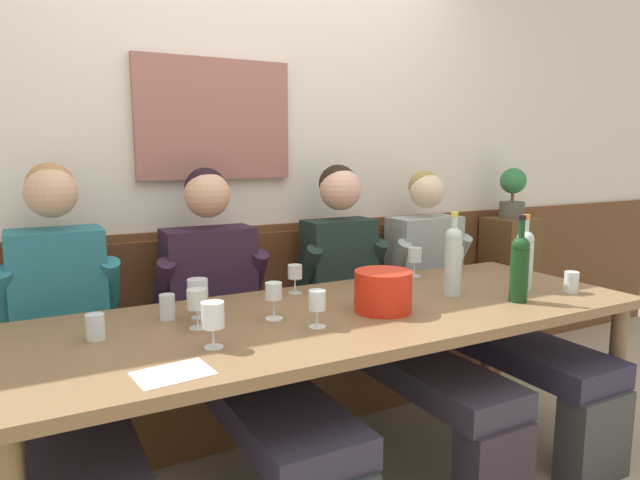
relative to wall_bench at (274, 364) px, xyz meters
name	(u,v)px	position (x,y,z in m)	size (l,w,h in m)	color
room_wall_back	(250,144)	(0.00, 0.26, 1.12)	(6.80, 0.12, 2.80)	silver
wood_wainscot_panel	(258,315)	(0.00, 0.21, 0.21)	(6.80, 0.03, 0.98)	brown
wall_bench	(274,364)	(0.00, 0.00, 0.00)	(2.78, 0.42, 0.94)	brown
dining_table	(344,328)	(0.00, -0.71, 0.40)	(2.48, 0.90, 0.75)	brown
person_center_right_seat	(67,348)	(-0.98, -0.36, 0.37)	(0.47, 1.33, 1.32)	#34343D
person_right_seat	(237,331)	(-0.33, -0.39, 0.34)	(0.52, 1.33, 1.29)	#2A3031
person_center_left_seat	(377,305)	(0.38, -0.38, 0.36)	(0.48, 1.33, 1.30)	#2D252E
person_left_seat	(469,298)	(0.95, -0.39, 0.32)	(0.52, 1.32, 1.26)	#363739
ice_bucket	(383,291)	(0.13, -0.78, 0.55)	(0.23, 0.23, 0.16)	red
wine_bottle_clear_water	(520,266)	(0.71, -0.93, 0.62)	(0.07, 0.07, 0.36)	#143918
wine_bottle_amber_mid	(524,258)	(0.87, -0.81, 0.61)	(0.08, 0.08, 0.34)	#B3C9C1
wine_bottle_green_tall	(453,259)	(0.53, -0.73, 0.63)	(0.07, 0.07, 0.36)	silver
wine_glass_center_front	(213,316)	(-0.58, -0.87, 0.57)	(0.07, 0.07, 0.15)	silver
wine_glass_right_end	(415,256)	(0.62, -0.35, 0.57)	(0.07, 0.07, 0.15)	silver
wine_glass_left_end	(197,301)	(-0.57, -0.66, 0.56)	(0.07, 0.07, 0.14)	silver
wine_glass_near_bucket	(295,273)	(-0.05, -0.37, 0.56)	(0.06, 0.06, 0.13)	silver
wine_glass_mid_right	(274,294)	(-0.29, -0.68, 0.56)	(0.07, 0.07, 0.14)	silver
wine_glass_by_bottle	(198,290)	(-0.53, -0.53, 0.57)	(0.08, 0.08, 0.15)	silver
wine_glass_mid_left	(317,302)	(-0.19, -0.84, 0.56)	(0.06, 0.06, 0.14)	silver
wine_glass_center_rear	(457,254)	(0.89, -0.35, 0.56)	(0.07, 0.07, 0.13)	silver
water_tumbler_left	(571,282)	(1.03, -0.94, 0.51)	(0.06, 0.06, 0.09)	silver
water_tumbler_right	(95,327)	(-0.90, -0.61, 0.51)	(0.06, 0.06, 0.09)	silver
water_tumbler_center	(167,307)	(-0.64, -0.50, 0.51)	(0.06, 0.06, 0.10)	silver
tasting_sheet_left_guest	(173,373)	(-0.75, -1.02, 0.47)	(0.21, 0.15, 0.00)	white
corner_pedestal	(507,289)	(1.69, 0.03, 0.19)	(0.28, 0.28, 0.94)	brown
potted_plant	(513,192)	(1.69, 0.03, 0.83)	(0.16, 0.16, 0.32)	#4E4C3F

